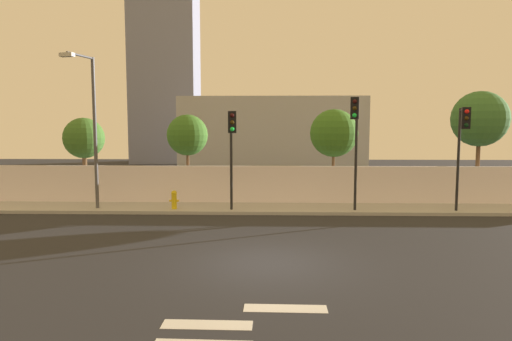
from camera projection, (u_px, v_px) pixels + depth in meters
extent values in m
plane|color=#27272B|center=(267.00, 263.00, 13.07)|extent=(80.00, 80.00, 0.00)
cube|color=#A6A6A6|center=(268.00, 209.00, 21.22)|extent=(36.00, 2.40, 0.15)
cube|color=white|center=(268.00, 184.00, 22.41)|extent=(36.00, 0.18, 1.80)
cube|color=silver|center=(207.00, 325.00, 9.02)|extent=(1.81, 0.47, 0.01)
cube|color=silver|center=(285.00, 308.00, 9.82)|extent=(1.81, 0.47, 0.01)
cylinder|color=black|center=(231.00, 161.00, 20.39)|extent=(0.12, 0.12, 4.37)
cylinder|color=black|center=(231.00, 114.00, 19.44)|extent=(0.25, 1.51, 0.08)
cube|color=black|center=(232.00, 122.00, 18.72)|extent=(0.36, 0.24, 0.90)
sphere|color=black|center=(232.00, 115.00, 18.57)|extent=(0.18, 0.18, 0.18)
sphere|color=#33260A|center=(232.00, 122.00, 18.60)|extent=(0.18, 0.18, 0.18)
sphere|color=#19F24C|center=(232.00, 129.00, 18.63)|extent=(0.18, 0.18, 0.18)
cylinder|color=black|center=(356.00, 155.00, 20.22)|extent=(0.12, 0.12, 4.93)
cylinder|color=black|center=(356.00, 101.00, 19.27)|extent=(0.44, 1.45, 0.08)
cube|color=black|center=(355.00, 108.00, 18.60)|extent=(0.38, 0.28, 0.90)
sphere|color=black|center=(355.00, 101.00, 18.46)|extent=(0.18, 0.18, 0.18)
sphere|color=#33260A|center=(355.00, 108.00, 18.49)|extent=(0.18, 0.18, 0.18)
sphere|color=#19F24C|center=(354.00, 115.00, 18.52)|extent=(0.18, 0.18, 0.18)
cylinder|color=black|center=(458.00, 160.00, 20.11)|extent=(0.12, 0.12, 4.53)
cylinder|color=black|center=(463.00, 110.00, 19.36)|extent=(0.29, 1.11, 0.08)
cube|color=black|center=(466.00, 118.00, 18.85)|extent=(0.37, 0.26, 0.90)
sphere|color=red|center=(467.00, 111.00, 18.71)|extent=(0.18, 0.18, 0.18)
sphere|color=#33260A|center=(467.00, 118.00, 18.74)|extent=(0.18, 0.18, 0.18)
sphere|color=black|center=(466.00, 125.00, 18.77)|extent=(0.18, 0.18, 0.18)
cylinder|color=#4C4C51|center=(95.00, 134.00, 20.64)|extent=(0.16, 0.16, 6.81)
cylinder|color=#4C4C51|center=(80.00, 55.00, 19.45)|extent=(0.48, 1.76, 0.10)
cube|color=beige|center=(67.00, 55.00, 18.60)|extent=(0.64, 0.36, 0.16)
cylinder|color=gold|center=(174.00, 201.00, 20.71)|extent=(0.24, 0.24, 0.68)
sphere|color=gold|center=(174.00, 193.00, 20.67)|extent=(0.26, 0.26, 0.26)
cylinder|color=gold|center=(170.00, 201.00, 20.71)|extent=(0.10, 0.09, 0.09)
cylinder|color=gold|center=(178.00, 201.00, 20.70)|extent=(0.10, 0.09, 0.09)
cylinder|color=brown|center=(85.00, 175.00, 23.70)|extent=(0.23, 0.23, 2.71)
sphere|color=#3B6A26|center=(84.00, 138.00, 23.51)|extent=(2.09, 2.09, 2.09)
cylinder|color=brown|center=(188.00, 174.00, 23.55)|extent=(0.16, 0.16, 2.86)
sphere|color=#3A6D24|center=(187.00, 135.00, 23.35)|extent=(2.10, 2.10, 2.10)
cylinder|color=brown|center=(333.00, 174.00, 23.35)|extent=(0.16, 0.16, 2.87)
sphere|color=#3C7224|center=(334.00, 133.00, 23.14)|extent=(2.43, 2.43, 2.43)
cylinder|color=brown|center=(477.00, 169.00, 23.12)|extent=(0.21, 0.21, 3.50)
sphere|color=#396E33|center=(480.00, 119.00, 22.88)|extent=(2.78, 2.78, 2.78)
cube|color=#A5A5A5|center=(272.00, 137.00, 36.13)|extent=(14.04, 6.00, 6.07)
cube|color=gray|center=(164.00, 27.00, 47.27)|extent=(6.70, 5.00, 28.27)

